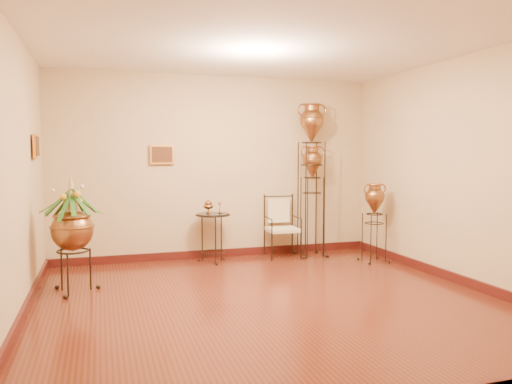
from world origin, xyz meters
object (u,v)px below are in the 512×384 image
object	(u,v)px
amphora_mid	(312,200)
amphora_tall	(311,178)
armchair	(282,227)
planter_urn	(72,225)
side_table	(213,237)

from	to	relation	value
amphora_mid	amphora_tall	bearing A→B (deg)	180.00
amphora_mid	armchair	size ratio (longest dim) A/B	1.84
amphora_tall	amphora_mid	distance (m)	0.35
planter_urn	side_table	world-z (taller)	planter_urn
armchair	side_table	distance (m)	1.11
side_table	armchair	bearing A→B (deg)	-0.05
planter_urn	side_table	bearing A→B (deg)	30.12
amphora_tall	planter_urn	bearing A→B (deg)	-162.42
amphora_mid	side_table	size ratio (longest dim) A/B	1.91
amphora_tall	planter_urn	distance (m)	3.68
amphora_mid	planter_urn	size ratio (longest dim) A/B	1.24
armchair	side_table	world-z (taller)	armchair
armchair	side_table	xyz separation A→B (m)	(-1.10, 0.00, -0.10)
armchair	amphora_tall	bearing A→B (deg)	3.05
amphora_mid	side_table	xyz separation A→B (m)	(-1.60, 0.00, -0.51)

